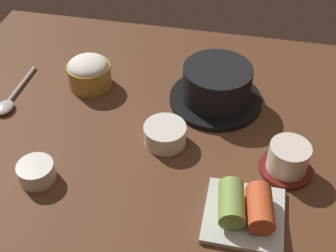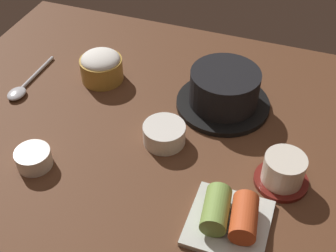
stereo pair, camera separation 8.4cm
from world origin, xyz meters
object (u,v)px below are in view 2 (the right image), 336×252
Objects in this scene: spoon at (23,88)px; banchan_cup_center at (164,133)px; stone_pot at (224,90)px; rice_bowl at (101,66)px; side_bowl_near at (33,158)px; kimchi_plate at (229,217)px; tea_cup_with_saucer at (283,171)px.

banchan_cup_center is at bearing -7.41° from spoon.
rice_bowl is (-27.52, -0.05, -0.55)cm from stone_pot.
spoon is (-14.29, 17.99, -1.18)cm from side_bowl_near.
banchan_cup_center is 0.63× the size of kimchi_plate.
stone_pot is 43.29cm from spoon.
tea_cup_with_saucer is (14.74, -16.60, -1.15)cm from stone_pot.
stone_pot is 27.53cm from rice_bowl.
banchan_cup_center is 24.12cm from side_bowl_near.
spoon is (-56.85, 7.11, -2.25)cm from tea_cup_with_saucer.
side_bowl_near is 23.01cm from spoon.
rice_bowl is at bearing 89.40° from side_bowl_near.
stone_pot reaches higher than banchan_cup_center.
kimchi_plate is at bearing -1.30° from side_bowl_near.
spoon is (-34.26, 4.46, -1.44)cm from banchan_cup_center.
tea_cup_with_saucer is at bearing -7.13° from spoon.
tea_cup_with_saucer is 13.37cm from kimchi_plate.
stone_pot is 2.39× the size of banchan_cup_center.
side_bowl_near is at bearing -135.35° from stone_pot.
banchan_cup_center is (19.68, -13.88, -1.41)cm from rice_bowl.
spoon is at bearing 172.59° from banchan_cup_center.
rice_bowl reaches higher than banchan_cup_center.
tea_cup_with_saucer is at bearing -21.37° from rice_bowl.
side_bowl_near is at bearing 178.70° from kimchi_plate.
kimchi_plate is at bearing -118.83° from tea_cup_with_saucer.
side_bowl_near reaches higher than spoon.
kimchi_plate is 0.75× the size of spoon.
tea_cup_with_saucer is 57.33cm from spoon.
kimchi_plate is (8.31, -28.29, -1.91)cm from stone_pot.
stone_pot reaches higher than rice_bowl.
rice_bowl is at bearing 158.63° from tea_cup_with_saucer.
tea_cup_with_saucer is at bearing -6.71° from banchan_cup_center.
kimchi_plate is 2.00× the size of side_bowl_near.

